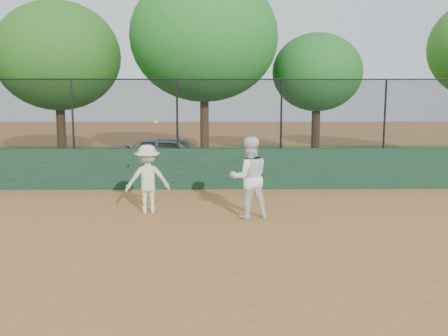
{
  "coord_description": "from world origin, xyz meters",
  "views": [
    {
      "loc": [
        0.67,
        -8.41,
        2.82
      ],
      "look_at": [
        0.8,
        2.2,
        1.2
      ],
      "focal_mm": 40.0,
      "sensor_mm": 36.0,
      "label": 1
    }
  ],
  "objects_px": {
    "parked_car": "(173,156)",
    "player_main": "(148,179)",
    "player_second": "(249,177)",
    "tree_2": "(204,37)",
    "tree_1": "(58,56)",
    "tree_3": "(317,73)"
  },
  "relations": [
    {
      "from": "parked_car",
      "to": "player_main",
      "type": "bearing_deg",
      "value": -169.71
    },
    {
      "from": "player_second",
      "to": "tree_2",
      "type": "bearing_deg",
      "value": -93.03
    },
    {
      "from": "tree_1",
      "to": "tree_3",
      "type": "xyz_separation_m",
      "value": [
        10.56,
        0.93,
        -0.6
      ]
    },
    {
      "from": "tree_3",
      "to": "parked_car",
      "type": "bearing_deg",
      "value": -141.29
    },
    {
      "from": "player_main",
      "to": "tree_3",
      "type": "bearing_deg",
      "value": 59.16
    },
    {
      "from": "player_main",
      "to": "tree_3",
      "type": "distance_m",
      "value": 11.73
    },
    {
      "from": "tree_1",
      "to": "player_second",
      "type": "bearing_deg",
      "value": -52.84
    },
    {
      "from": "player_second",
      "to": "tree_3",
      "type": "bearing_deg",
      "value": -119.53
    },
    {
      "from": "tree_2",
      "to": "tree_3",
      "type": "relative_size",
      "value": 1.42
    },
    {
      "from": "player_second",
      "to": "tree_1",
      "type": "distance_m",
      "value": 12.17
    },
    {
      "from": "player_main",
      "to": "tree_3",
      "type": "xyz_separation_m",
      "value": [
        5.84,
        9.78,
        2.83
      ]
    },
    {
      "from": "tree_1",
      "to": "tree_3",
      "type": "bearing_deg",
      "value": 5.04
    },
    {
      "from": "player_main",
      "to": "tree_2",
      "type": "xyz_separation_m",
      "value": [
        1.11,
        8.65,
        4.14
      ]
    },
    {
      "from": "player_main",
      "to": "tree_1",
      "type": "xyz_separation_m",
      "value": [
        -4.73,
        8.85,
        3.43
      ]
    },
    {
      "from": "parked_car",
      "to": "player_second",
      "type": "xyz_separation_m",
      "value": [
        2.21,
        -5.7,
        0.23
      ]
    },
    {
      "from": "tree_2",
      "to": "tree_1",
      "type": "bearing_deg",
      "value": 178.06
    },
    {
      "from": "player_second",
      "to": "player_main",
      "type": "bearing_deg",
      "value": -22.53
    },
    {
      "from": "parked_car",
      "to": "tree_3",
      "type": "height_order",
      "value": "tree_3"
    },
    {
      "from": "player_second",
      "to": "tree_3",
      "type": "height_order",
      "value": "tree_3"
    },
    {
      "from": "parked_car",
      "to": "player_main",
      "type": "distance_m",
      "value": 5.22
    },
    {
      "from": "player_main",
      "to": "tree_1",
      "type": "distance_m",
      "value": 10.6
    },
    {
      "from": "tree_1",
      "to": "tree_2",
      "type": "bearing_deg",
      "value": -1.94
    }
  ]
}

